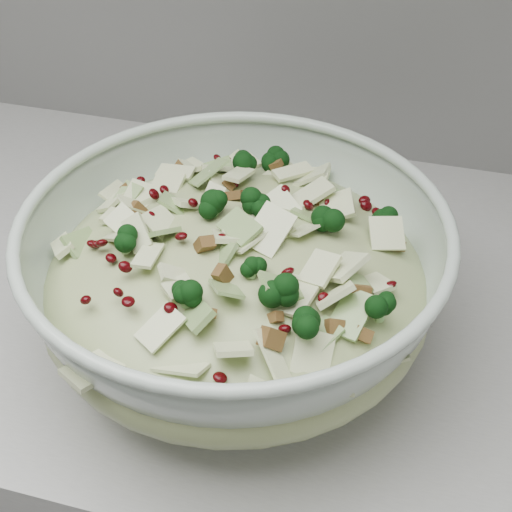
{
  "coord_description": "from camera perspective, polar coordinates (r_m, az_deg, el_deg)",
  "views": [
    {
      "loc": [
        0.1,
        1.15,
        1.4
      ],
      "look_at": [
        -0.02,
        1.61,
        1.01
      ],
      "focal_mm": 50.0,
      "sensor_mm": 36.0,
      "label": 1
    }
  ],
  "objects": [
    {
      "name": "counter",
      "position": [
        1.1,
        2.4,
        -19.65
      ],
      "size": [
        3.6,
        0.6,
        0.9
      ],
      "primitive_type": "cube",
      "color": "#A9A9A5",
      "rests_on": "floor"
    },
    {
      "name": "mixing_bowl",
      "position": [
        0.64,
        -1.61,
        -2.05
      ],
      "size": [
        0.48,
        0.48,
        0.15
      ],
      "rotation": [
        0.0,
        0.0,
        0.39
      ],
      "color": "#B2C3B5",
      "rests_on": "counter"
    },
    {
      "name": "salad",
      "position": [
        0.62,
        -1.65,
        -0.4
      ],
      "size": [
        0.35,
        0.35,
        0.15
      ],
      "rotation": [
        0.0,
        0.0,
        0.01
      ],
      "color": "#A6B179",
      "rests_on": "mixing_bowl"
    }
  ]
}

